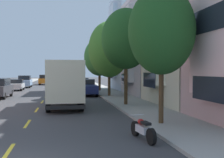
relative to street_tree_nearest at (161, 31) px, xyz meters
The scene contains 18 objects.
ground_plane 25.90m from the street_tree_nearest, 104.54° to the left, with size 160.00×160.00×0.00m, color #38383A.
sidewalk_right 23.13m from the street_tree_nearest, 88.23° to the left, with size 3.20×120.00×0.14m, color #99968E.
lane_centerline_dashes 20.73m from the street_tree_nearest, 108.45° to the left, with size 0.14×47.20×0.01m.
townhouse_third_dove_grey 17.54m from the street_tree_nearest, 65.65° to the left, with size 10.68×8.41×10.40m.
townhouse_fourth_powder_blue 26.26m from the street_tree_nearest, 69.69° to the left, with size 14.40×8.41×12.81m.
street_tree_nearest is the anchor object (origin of this frame).
street_tree_second 7.64m from the street_tree_nearest, 90.00° to the left, with size 3.67×3.67×7.18m.
street_tree_third 15.26m from the street_tree_nearest, 90.00° to the left, with size 4.24×4.24×7.56m.
street_tree_farthest 22.88m from the street_tree_nearest, 90.00° to the left, with size 3.98×3.98×6.75m.
delivery_box_truck 9.49m from the street_tree_nearest, 120.28° to the left, with size 2.61×7.70×3.31m.
parked_wagon_black 44.61m from the street_tree_nearest, 92.68° to the left, with size 1.85×4.71×1.50m.
parked_suv_sky 35.56m from the street_tree_nearest, 107.61° to the left, with size 2.08×4.85×1.93m.
parked_hatchback_white 35.22m from the street_tree_nearest, 93.22° to the left, with size 1.74×4.00×1.50m.
parked_pickup_burgundy 24.02m from the street_tree_nearest, 95.31° to the left, with size 2.02×5.31×1.73m.
parked_pickup_navy 18.19m from the street_tree_nearest, 96.65° to the left, with size 2.12×5.34×1.73m.
parked_hatchback_silver 29.23m from the street_tree_nearest, 112.07° to the left, with size 1.84×4.04×1.50m.
moving_orange_sedan 43.41m from the street_tree_nearest, 100.92° to the left, with size 1.95×4.80×1.93m.
parked_motorcycle 5.12m from the street_tree_nearest, 123.28° to the right, with size 0.62×2.05×0.90m.
Camera 1 is at (1.78, -7.34, 2.63)m, focal length 44.53 mm.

